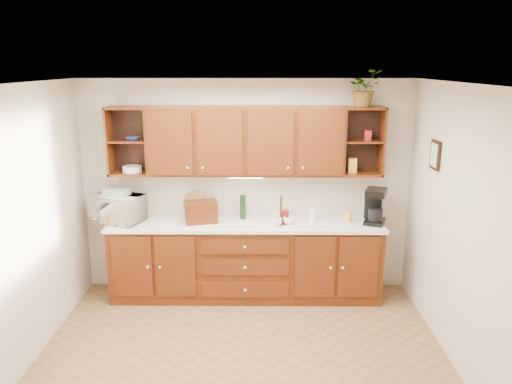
{
  "coord_description": "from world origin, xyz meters",
  "views": [
    {
      "loc": [
        0.17,
        -4.19,
        2.76
      ],
      "look_at": [
        0.13,
        1.15,
        1.39
      ],
      "focal_mm": 35.0,
      "sensor_mm": 36.0,
      "label": 1
    }
  ],
  "objects_px": {
    "bread_box": "(201,212)",
    "coffee_maker": "(375,206)",
    "potted_plant": "(364,88)",
    "microwave": "(118,208)"
  },
  "relations": [
    {
      "from": "bread_box",
      "to": "coffee_maker",
      "type": "height_order",
      "value": "coffee_maker"
    },
    {
      "from": "potted_plant",
      "to": "coffee_maker",
      "type": "bearing_deg",
      "value": -31.07
    },
    {
      "from": "microwave",
      "to": "potted_plant",
      "type": "xyz_separation_m",
      "value": [
        2.86,
        0.07,
        1.4
      ]
    },
    {
      "from": "microwave",
      "to": "bread_box",
      "type": "relative_size",
      "value": 1.58
    },
    {
      "from": "microwave",
      "to": "coffee_maker",
      "type": "xyz_separation_m",
      "value": [
        3.04,
        -0.04,
        0.04
      ]
    },
    {
      "from": "bread_box",
      "to": "microwave",
      "type": "bearing_deg",
      "value": 163.85
    },
    {
      "from": "bread_box",
      "to": "potted_plant",
      "type": "bearing_deg",
      "value": -10.89
    },
    {
      "from": "microwave",
      "to": "potted_plant",
      "type": "distance_m",
      "value": 3.18
    },
    {
      "from": "microwave",
      "to": "coffee_maker",
      "type": "distance_m",
      "value": 3.04
    },
    {
      "from": "bread_box",
      "to": "coffee_maker",
      "type": "bearing_deg",
      "value": -14.21
    }
  ]
}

